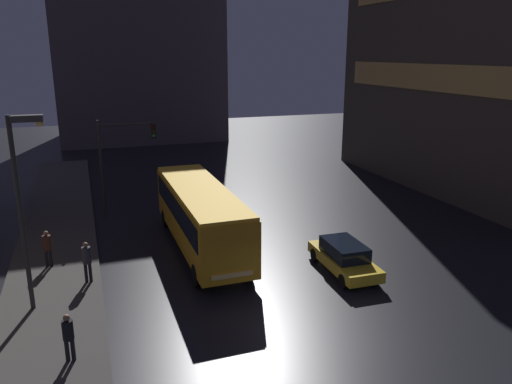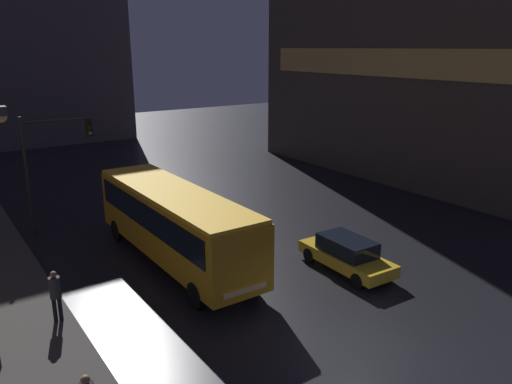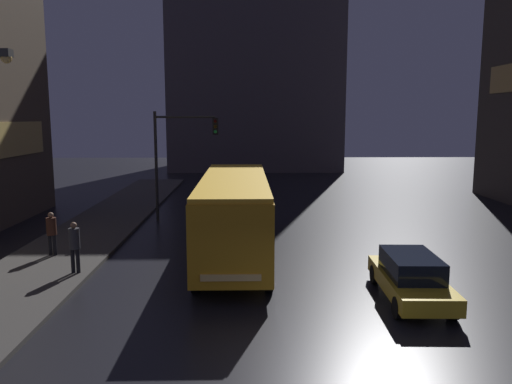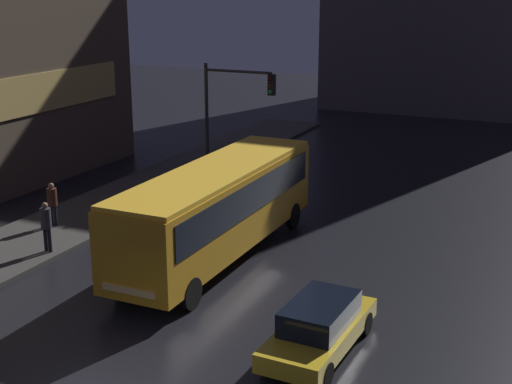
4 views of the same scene
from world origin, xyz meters
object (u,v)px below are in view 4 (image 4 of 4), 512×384
(traffic_light_main, at_px, (230,107))
(car_taxi, at_px, (320,326))
(bus_near, at_px, (218,203))
(pedestrian_mid, at_px, (46,222))
(pedestrian_near, at_px, (52,200))

(traffic_light_main, bearing_deg, car_taxi, -54.25)
(bus_near, height_order, pedestrian_mid, bus_near)
(pedestrian_near, bearing_deg, car_taxi, -146.61)
(bus_near, relative_size, traffic_light_main, 1.86)
(bus_near, distance_m, traffic_light_main, 8.19)
(bus_near, height_order, pedestrian_near, bus_near)
(bus_near, relative_size, car_taxi, 2.46)
(pedestrian_mid, bearing_deg, pedestrian_near, -31.08)
(bus_near, bearing_deg, car_taxi, 138.55)
(traffic_light_main, bearing_deg, pedestrian_mid, -103.99)
(pedestrian_near, bearing_deg, traffic_light_main, -65.36)
(pedestrian_mid, xyz_separation_m, traffic_light_main, (2.42, 9.70, 2.80))
(bus_near, distance_m, pedestrian_near, 7.35)
(car_taxi, distance_m, pedestrian_near, 13.74)
(bus_near, xyz_separation_m, pedestrian_near, (-7.30, -0.11, -0.82))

